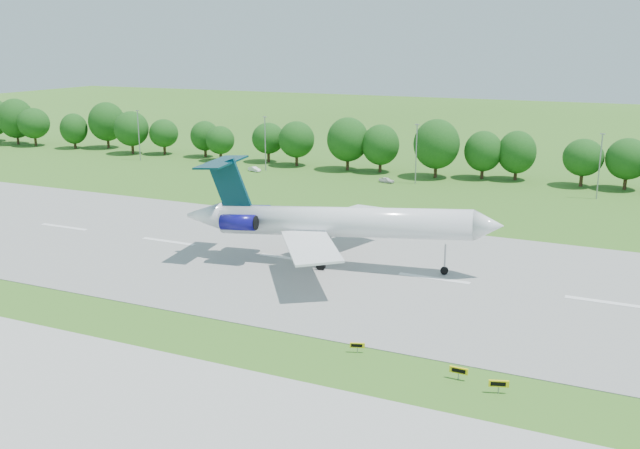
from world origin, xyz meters
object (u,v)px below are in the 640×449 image
(taxi_sign_left, at_px, (357,345))
(service_vehicle_a, at_px, (254,169))
(service_vehicle_b, at_px, (387,180))
(airliner, at_px, (327,220))

(taxi_sign_left, height_order, service_vehicle_a, service_vehicle_a)
(taxi_sign_left, distance_m, service_vehicle_b, 83.04)
(service_vehicle_b, bearing_deg, taxi_sign_left, -148.86)
(airliner, distance_m, service_vehicle_a, 70.12)
(airliner, xyz_separation_m, taxi_sign_left, (13.66, -23.58, -5.31))
(taxi_sign_left, relative_size, service_vehicle_a, 0.43)
(taxi_sign_left, height_order, service_vehicle_b, service_vehicle_b)
(service_vehicle_a, height_order, service_vehicle_b, service_vehicle_b)
(airliner, relative_size, service_vehicle_a, 13.00)
(service_vehicle_a, distance_m, service_vehicle_b, 31.26)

